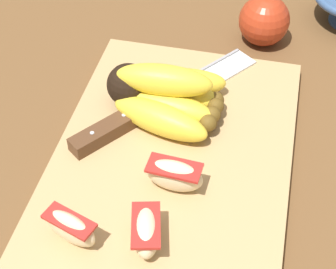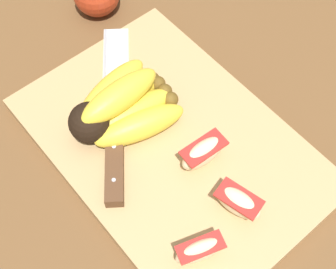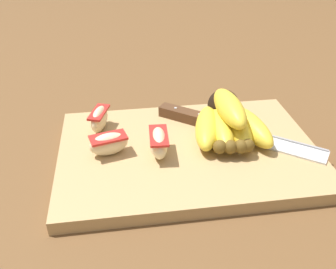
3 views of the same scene
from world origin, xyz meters
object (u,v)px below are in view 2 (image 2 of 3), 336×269
object	(u,v)px
banana_bunch	(121,107)
apple_wedge_near	(203,153)
apple_wedge_middle	(200,250)
apple_wedge_far	(238,202)
chefs_knife	(115,133)

from	to	relation	value
banana_bunch	apple_wedge_near	world-z (taller)	banana_bunch
apple_wedge_middle	apple_wedge_far	xyz separation A→B (m)	(0.01, -0.07, -0.00)
apple_wedge_near	apple_wedge_far	size ratio (longest dim) A/B	1.02
apple_wedge_near	apple_wedge_middle	distance (m)	0.12
chefs_knife	apple_wedge_middle	xyz separation A→B (m)	(-0.19, 0.02, 0.01)
chefs_knife	apple_wedge_middle	bearing A→B (deg)	173.34
apple_wedge_near	apple_wedge_far	distance (m)	0.07
chefs_knife	apple_wedge_middle	distance (m)	0.19
banana_bunch	apple_wedge_near	distance (m)	0.12
apple_wedge_far	apple_wedge_near	bearing A→B (deg)	-9.70
apple_wedge_middle	apple_wedge_far	bearing A→B (deg)	-78.91
apple_wedge_near	apple_wedge_middle	size ratio (longest dim) A/B	1.05
chefs_knife	apple_wedge_far	world-z (taller)	apple_wedge_far
banana_bunch	apple_wedge_far	world-z (taller)	banana_bunch
chefs_knife	apple_wedge_far	xyz separation A→B (m)	(-0.17, -0.05, 0.01)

